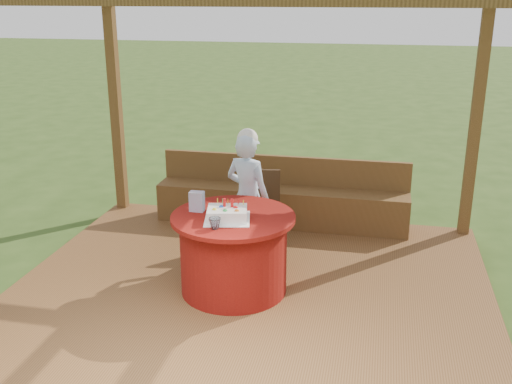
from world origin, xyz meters
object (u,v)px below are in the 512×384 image
(bench, at_px, (281,203))
(birthday_cake, at_px, (227,214))
(table, at_px, (234,253))
(elderly_woman, at_px, (248,195))
(chair, at_px, (262,206))
(drinking_glass, at_px, (215,223))
(gift_bag, at_px, (197,201))

(bench, distance_m, birthday_cake, 1.97)
(bench, relative_size, table, 2.65)
(table, relative_size, elderly_woman, 0.82)
(elderly_woman, bearing_deg, bench, 80.05)
(chair, bearing_deg, bench, 81.86)
(bench, height_order, drinking_glass, drinking_glass)
(birthday_cake, xyz_separation_m, gift_bag, (-0.33, 0.15, 0.04))
(bench, height_order, gift_bag, gift_bag)
(gift_bag, bearing_deg, bench, 74.45)
(table, distance_m, drinking_glass, 0.55)
(birthday_cake, height_order, gift_bag, gift_bag)
(birthday_cake, bearing_deg, bench, 84.82)
(drinking_glass, bearing_deg, bench, 84.13)
(bench, bearing_deg, elderly_woman, -99.95)
(birthday_cake, height_order, drinking_glass, birthday_cake)
(chair, height_order, gift_bag, gift_bag)
(table, xyz_separation_m, birthday_cake, (-0.03, -0.11, 0.42))
(table, xyz_separation_m, drinking_glass, (-0.07, -0.35, 0.42))
(birthday_cake, bearing_deg, gift_bag, 155.31)
(table, xyz_separation_m, elderly_woman, (-0.04, 0.75, 0.32))
(bench, bearing_deg, chair, -98.14)
(drinking_glass, bearing_deg, gift_bag, 125.76)
(elderly_woman, bearing_deg, gift_bag, -114.01)
(bench, bearing_deg, table, -94.67)
(chair, xyz_separation_m, elderly_woman, (-0.08, -0.33, 0.24))
(chair, distance_m, gift_bag, 1.18)
(bench, distance_m, table, 1.79)
(bench, relative_size, chair, 3.57)
(drinking_glass, bearing_deg, table, 78.05)
(chair, distance_m, birthday_cake, 1.25)
(bench, xyz_separation_m, gift_bag, (-0.50, -1.74, 0.58))
(birthday_cake, distance_m, gift_bag, 0.36)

